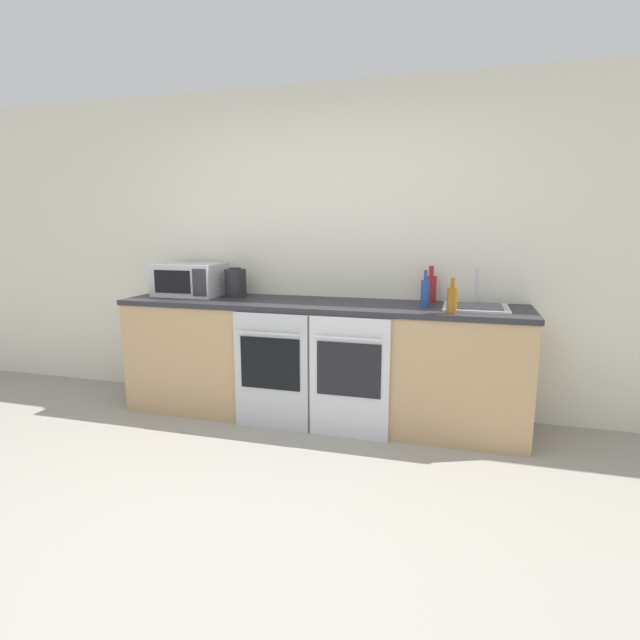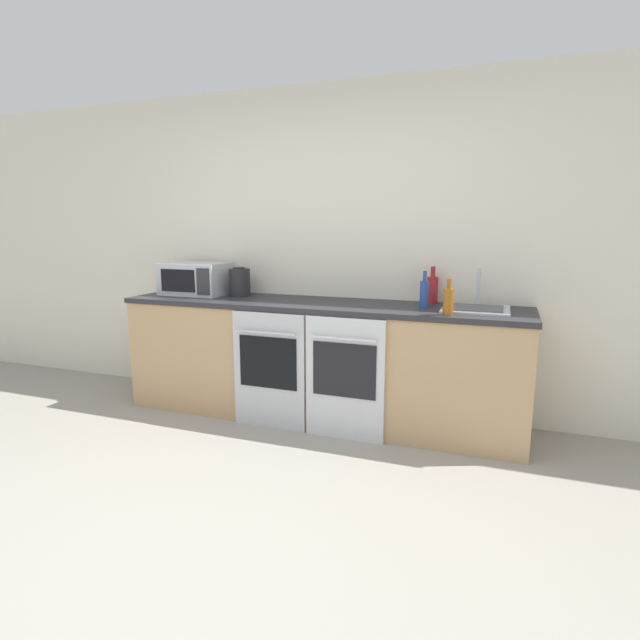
{
  "view_description": "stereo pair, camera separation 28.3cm",
  "coord_description": "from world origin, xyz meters",
  "px_view_note": "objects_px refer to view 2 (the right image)",
  "views": [
    {
      "loc": [
        1.05,
        -1.93,
        1.49
      ],
      "look_at": [
        0.01,
        1.71,
        0.79
      ],
      "focal_mm": 28.0,
      "sensor_mm": 36.0,
      "label": 1
    },
    {
      "loc": [
        1.32,
        -1.84,
        1.49
      ],
      "look_at": [
        0.01,
        1.71,
        0.79
      ],
      "focal_mm": 28.0,
      "sensor_mm": 36.0,
      "label": 2
    }
  ],
  "objects_px": {
    "microwave": "(196,279)",
    "bottle_blue": "(424,293)",
    "oven_right": "(345,378)",
    "oven_left": "(269,370)",
    "kettle": "(240,282)",
    "bottle_amber": "(448,301)",
    "sink": "(476,308)",
    "bottle_red": "(432,289)"
  },
  "relations": [
    {
      "from": "microwave",
      "to": "bottle_blue",
      "type": "bearing_deg",
      "value": -2.11
    },
    {
      "from": "oven_right",
      "to": "microwave",
      "type": "distance_m",
      "value": 1.64
    },
    {
      "from": "microwave",
      "to": "oven_left",
      "type": "bearing_deg",
      "value": -25.32
    },
    {
      "from": "kettle",
      "to": "bottle_amber",
      "type": "bearing_deg",
      "value": -11.66
    },
    {
      "from": "oven_right",
      "to": "sink",
      "type": "xyz_separation_m",
      "value": [
        0.84,
        0.37,
        0.49
      ]
    },
    {
      "from": "sink",
      "to": "bottle_red",
      "type": "bearing_deg",
      "value": 147.73
    },
    {
      "from": "oven_left",
      "to": "bottle_red",
      "type": "bearing_deg",
      "value": 28.09
    },
    {
      "from": "oven_right",
      "to": "microwave",
      "type": "xyz_separation_m",
      "value": [
        -1.47,
        0.42,
        0.61
      ]
    },
    {
      "from": "oven_right",
      "to": "bottle_amber",
      "type": "bearing_deg",
      "value": 7.22
    },
    {
      "from": "microwave",
      "to": "kettle",
      "type": "xyz_separation_m",
      "value": [
        0.4,
        0.03,
        -0.02
      ]
    },
    {
      "from": "oven_left",
      "to": "bottle_amber",
      "type": "distance_m",
      "value": 1.39
    },
    {
      "from": "oven_right",
      "to": "sink",
      "type": "bearing_deg",
      "value": 24.12
    },
    {
      "from": "bottle_blue",
      "to": "kettle",
      "type": "distance_m",
      "value": 1.55
    },
    {
      "from": "oven_right",
      "to": "bottle_red",
      "type": "distance_m",
      "value": 0.97
    },
    {
      "from": "oven_left",
      "to": "bottle_blue",
      "type": "xyz_separation_m",
      "value": [
        1.07,
        0.34,
        0.58
      ]
    },
    {
      "from": "bottle_red",
      "to": "sink",
      "type": "xyz_separation_m",
      "value": [
        0.33,
        -0.21,
        -0.09
      ]
    },
    {
      "from": "oven_left",
      "to": "sink",
      "type": "relative_size",
      "value": 1.96
    },
    {
      "from": "bottle_amber",
      "to": "oven_right",
      "type": "bearing_deg",
      "value": -172.78
    },
    {
      "from": "microwave",
      "to": "sink",
      "type": "xyz_separation_m",
      "value": [
        2.3,
        -0.04,
        -0.12
      ]
    },
    {
      "from": "oven_left",
      "to": "oven_right",
      "type": "height_order",
      "value": "same"
    },
    {
      "from": "oven_left",
      "to": "bottle_amber",
      "type": "height_order",
      "value": "bottle_amber"
    },
    {
      "from": "bottle_amber",
      "to": "kettle",
      "type": "height_order",
      "value": "same"
    },
    {
      "from": "oven_left",
      "to": "oven_right",
      "type": "xyz_separation_m",
      "value": [
        0.59,
        0.0,
        0.0
      ]
    },
    {
      "from": "sink",
      "to": "oven_left",
      "type": "bearing_deg",
      "value": -165.28
    },
    {
      "from": "bottle_red",
      "to": "bottle_blue",
      "type": "xyz_separation_m",
      "value": [
        -0.02,
        -0.24,
        -0.01
      ]
    },
    {
      "from": "bottle_red",
      "to": "sink",
      "type": "relative_size",
      "value": 0.62
    },
    {
      "from": "microwave",
      "to": "kettle",
      "type": "bearing_deg",
      "value": 4.22
    },
    {
      "from": "kettle",
      "to": "sink",
      "type": "distance_m",
      "value": 1.9
    },
    {
      "from": "oven_right",
      "to": "bottle_amber",
      "type": "xyz_separation_m",
      "value": [
        0.68,
        0.09,
        0.57
      ]
    },
    {
      "from": "sink",
      "to": "bottle_amber",
      "type": "bearing_deg",
      "value": -119.08
    },
    {
      "from": "microwave",
      "to": "kettle",
      "type": "distance_m",
      "value": 0.4
    },
    {
      "from": "oven_left",
      "to": "bottle_amber",
      "type": "xyz_separation_m",
      "value": [
        1.26,
        0.09,
        0.57
      ]
    },
    {
      "from": "microwave",
      "to": "bottle_amber",
      "type": "xyz_separation_m",
      "value": [
        2.14,
        -0.33,
        -0.04
      ]
    },
    {
      "from": "oven_left",
      "to": "bottle_blue",
      "type": "bearing_deg",
      "value": 17.81
    },
    {
      "from": "bottle_amber",
      "to": "bottle_red",
      "type": "bearing_deg",
      "value": 108.91
    },
    {
      "from": "oven_right",
      "to": "sink",
      "type": "distance_m",
      "value": 1.04
    },
    {
      "from": "kettle",
      "to": "oven_left",
      "type": "bearing_deg",
      "value": -43.07
    },
    {
      "from": "oven_right",
      "to": "kettle",
      "type": "height_order",
      "value": "kettle"
    },
    {
      "from": "kettle",
      "to": "oven_right",
      "type": "bearing_deg",
      "value": -22.67
    },
    {
      "from": "oven_left",
      "to": "oven_right",
      "type": "distance_m",
      "value": 0.59
    },
    {
      "from": "bottle_amber",
      "to": "microwave",
      "type": "bearing_deg",
      "value": 171.25
    },
    {
      "from": "bottle_red",
      "to": "bottle_amber",
      "type": "bearing_deg",
      "value": -71.09
    }
  ]
}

